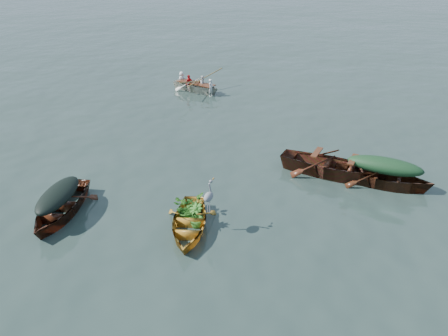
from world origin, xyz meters
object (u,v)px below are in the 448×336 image
at_px(dark_covered_boat, 62,215).
at_px(heron, 209,202).
at_px(open_wooden_boat, 332,176).
at_px(rowed_boat, 196,92).
at_px(green_tarp_boat, 381,186).
at_px(yellow_dinghy, 189,230).

height_order(dark_covered_boat, heron, heron).
relative_size(open_wooden_boat, rowed_boat, 1.25).
bearing_deg(dark_covered_boat, green_tarp_boat, 17.35).
distance_m(green_tarp_boat, heron, 6.11).
relative_size(yellow_dinghy, rowed_boat, 0.80).
distance_m(green_tarp_boat, open_wooden_boat, 1.59).
bearing_deg(green_tarp_boat, heron, 138.89).
distance_m(yellow_dinghy, green_tarp_boat, 6.56).
xyz_separation_m(open_wooden_boat, rowed_boat, (-8.43, 6.94, 0.00)).
distance_m(yellow_dinghy, rowed_boat, 12.81).
bearing_deg(yellow_dinghy, dark_covered_boat, 170.99).
height_order(dark_covered_boat, open_wooden_boat, open_wooden_boat).
bearing_deg(dark_covered_boat, yellow_dinghy, -4.41).
xyz_separation_m(rowed_boat, heron, (5.88, -11.40, 0.90)).
height_order(green_tarp_boat, open_wooden_boat, open_wooden_boat).
relative_size(green_tarp_boat, open_wooden_boat, 0.85).
bearing_deg(yellow_dinghy, green_tarp_boat, 25.21).
bearing_deg(rowed_boat, open_wooden_boat, -116.82).
bearing_deg(yellow_dinghy, heron, 5.19).
bearing_deg(open_wooden_boat, yellow_dinghy, 151.70).
height_order(yellow_dinghy, green_tarp_boat, green_tarp_boat).
distance_m(dark_covered_boat, heron, 4.44).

